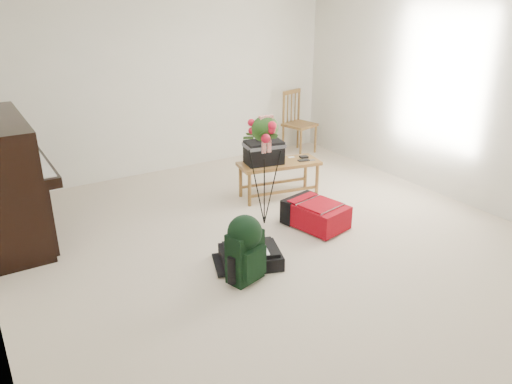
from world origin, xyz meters
TOP-DOWN VIEW (x-y plane):
  - floor at (0.00, 0.00)m, footprint 5.00×5.50m
  - wall_back at (0.00, 2.75)m, footprint 5.00×0.04m
  - wall_right at (2.50, 0.00)m, footprint 0.04×5.50m
  - piano at (-2.19, 1.60)m, footprint 0.71×1.50m
  - bench at (0.61, 1.11)m, footprint 1.04×0.57m
  - dining_chair at (2.01, 2.43)m, footprint 0.50×0.50m
  - red_suitcase at (0.59, 0.22)m, footprint 0.55×0.72m
  - black_duffel at (-0.41, -0.12)m, footprint 0.65×0.59m
  - green_backpack at (-0.59, -0.34)m, footprint 0.35×0.32m
  - flower_stand at (0.17, 0.54)m, footprint 0.41×0.41m

SIDE VIEW (x-z plane):
  - floor at x=0.00m, z-range -0.01..0.01m
  - black_duffel at x=-0.41m, z-range -0.03..0.20m
  - red_suitcase at x=0.59m, z-range 0.01..0.28m
  - green_backpack at x=-0.59m, z-range 0.03..0.64m
  - dining_chair at x=2.01m, z-range -0.01..0.94m
  - bench at x=0.61m, z-range 0.16..0.91m
  - piano at x=-2.19m, z-range -0.03..1.22m
  - flower_stand at x=0.17m, z-range -0.02..1.22m
  - wall_back at x=0.00m, z-range 0.00..2.50m
  - wall_right at x=2.50m, z-range 0.00..2.50m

